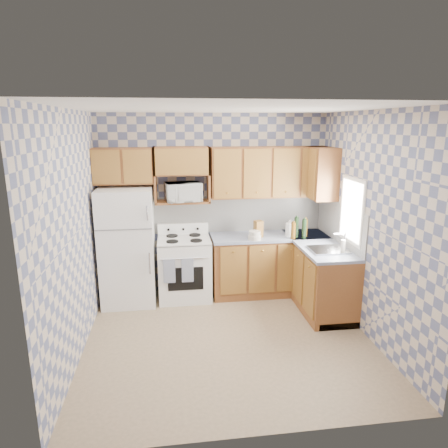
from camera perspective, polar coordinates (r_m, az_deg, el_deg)
The scene contains 30 objects.
floor at distance 5.07m, azimuth 0.61°, elevation -15.97°, with size 3.40×3.40×0.00m, color #7D694E.
back_wall at distance 6.09m, azimuth -1.54°, elevation 2.81°, with size 3.40×0.02×2.70m, color slate.
right_wall at distance 5.07m, azimuth 20.01°, elevation -0.33°, with size 0.02×3.20×2.70m, color slate.
backsplash_back at distance 6.17m, azimuth 2.17°, elevation 1.52°, with size 2.60×0.01×0.56m, color white.
backsplash_right at distance 5.80m, azimuth 16.19°, elevation 0.17°, with size 0.01×1.60×0.56m, color white.
refrigerator at distance 5.88m, azimuth -13.60°, elevation -3.13°, with size 0.75×0.70×1.68m, color white.
stove_body at distance 5.99m, azimuth -5.65°, elevation -6.39°, with size 0.76×0.65×0.90m, color white.
cooktop at distance 5.85m, azimuth -5.75°, elevation -2.21°, with size 0.76×0.65×0.03m, color silver.
backguard at distance 6.09m, azimuth -5.87°, elevation -0.64°, with size 0.76×0.08×0.17m, color white.
dish_towel_left at distance 5.63m, azimuth -7.82°, elevation -6.67°, with size 0.16×0.03×0.35m, color navy.
dish_towel_right at distance 5.63m, azimuth -5.22°, elevation -6.58°, with size 0.16×0.03×0.35m, color navy.
base_cabinets_back at distance 6.19m, azimuth 6.46°, elevation -5.83°, with size 1.75×0.60×0.88m, color brown.
base_cabinets_right at distance 5.92m, azimuth 13.10°, elevation -7.09°, with size 0.60×1.60×0.88m, color brown.
countertop_back at distance 6.05m, azimuth 6.59°, elevation -1.74°, with size 1.77×0.63×0.04m, color slate.
countertop_right at distance 5.77m, azimuth 13.31°, elevation -2.82°, with size 0.63×1.60×0.04m, color slate.
upper_cabinets_back at distance 6.00m, azimuth 6.52°, elevation 7.39°, with size 1.75×0.33×0.74m, color brown.
upper_cabinets_fridge at distance 5.84m, azimuth -14.21°, elevation 8.06°, with size 0.82×0.33×0.50m, color brown.
upper_cabinets_right at distance 6.04m, azimuth 13.55°, elevation 7.14°, with size 0.33×0.70×0.74m, color brown.
microwave_shelf at distance 5.88m, azimuth -5.94°, elevation 3.18°, with size 0.80×0.33×0.03m, color brown.
microwave at distance 5.81m, azimuth -5.87°, elevation 4.57°, with size 0.50×0.34×0.27m, color white.
sink at distance 5.45m, azimuth 14.67°, elevation -3.61°, with size 0.48×0.40×0.03m, color #B7B7BC.
window at distance 5.44m, azimuth 17.79°, elevation 1.85°, with size 0.02×0.66×0.86m, color white.
bottle_0 at distance 5.94m, azimuth 10.29°, elevation -0.47°, with size 0.07×0.07×0.30m, color black.
bottle_1 at distance 5.92m, azimuth 11.38°, elevation -0.67°, with size 0.07×0.07×0.28m, color black.
bottle_2 at distance 6.03m, azimuth 11.52°, elevation -0.51°, with size 0.07×0.07×0.26m, color brown.
bottle_3 at distance 5.86m, azimuth 9.86°, elevation -0.97°, with size 0.07×0.07×0.24m, color brown.
knife_block at distance 5.89m, azimuth 4.93°, elevation -0.69°, with size 0.11×0.11×0.25m, color brown.
electric_kettle at distance 6.01m, azimuth 9.48°, elevation -0.79°, with size 0.15×0.15×0.19m, color white.
food_containers at distance 5.76m, azimuth 4.39°, elevation -1.63°, with size 0.19×0.19×0.13m, color beige, non-canonical shape.
soap_bottle at distance 5.39m, azimuth 16.64°, elevation -3.05°, with size 0.06×0.06×0.17m, color beige.
Camera 1 is at (-0.64, -4.34, 2.53)m, focal length 32.00 mm.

